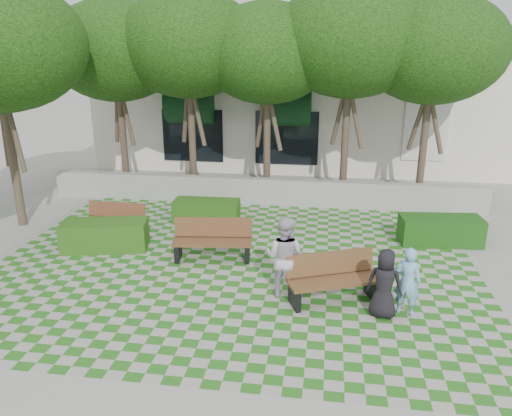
% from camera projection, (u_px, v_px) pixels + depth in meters
% --- Properties ---
extents(ground, '(90.00, 90.00, 0.00)m').
position_uv_depth(ground, '(225.00, 284.00, 11.60)').
color(ground, gray).
rests_on(ground, ground).
extents(lawn, '(12.00, 12.00, 0.00)m').
position_uv_depth(lawn, '(233.00, 266.00, 12.54)').
color(lawn, '#2B721E').
rests_on(lawn, ground).
extents(retaining_wall, '(15.00, 0.36, 0.90)m').
position_uv_depth(retaining_wall, '(262.00, 191.00, 17.28)').
color(retaining_wall, '#9E9B93').
rests_on(retaining_wall, ground).
extents(bench_east, '(2.11, 1.39, 1.05)m').
position_uv_depth(bench_east, '(333.00, 279.00, 10.73)').
color(bench_east, brown).
rests_on(bench_east, ground).
extents(bench_mid, '(2.08, 0.91, 1.06)m').
position_uv_depth(bench_mid, '(213.00, 240.00, 12.81)').
color(bench_mid, brown).
rests_on(bench_mid, ground).
extents(bench_west, '(1.76, 0.63, 0.92)m').
position_uv_depth(bench_west, '(115.00, 220.00, 14.51)').
color(bench_west, brown).
rests_on(bench_west, ground).
extents(hedge_east, '(2.27, 1.09, 0.77)m').
position_uv_depth(hedge_east, '(440.00, 230.00, 13.85)').
color(hedge_east, '#174512').
rests_on(hedge_east, ground).
extents(hedge_midleft, '(2.04, 0.86, 0.71)m').
position_uv_depth(hedge_midleft, '(207.00, 211.00, 15.53)').
color(hedge_midleft, '#224F15').
rests_on(hedge_midleft, ground).
extents(hedge_west, '(2.38, 1.35, 0.78)m').
position_uv_depth(hedge_west, '(105.00, 235.00, 13.47)').
color(hedge_west, '#245015').
rests_on(hedge_west, ground).
extents(person_blue, '(0.62, 0.50, 1.48)m').
position_uv_depth(person_blue, '(407.00, 282.00, 10.10)').
color(person_blue, '#7EBAE6').
rests_on(person_blue, ground).
extents(person_dark, '(0.82, 0.65, 1.47)m').
position_uv_depth(person_dark, '(384.00, 284.00, 10.03)').
color(person_dark, black).
rests_on(person_dark, ground).
extents(person_white, '(1.05, 0.92, 1.84)m').
position_uv_depth(person_white, '(284.00, 257.00, 10.82)').
color(person_white, silver).
rests_on(person_white, ground).
extents(tree_row, '(17.70, 13.40, 7.41)m').
position_uv_depth(tree_row, '(203.00, 48.00, 15.82)').
color(tree_row, '#47382B').
rests_on(tree_row, ground).
extents(building, '(18.00, 8.92, 5.15)m').
position_uv_depth(building, '(303.00, 105.00, 23.90)').
color(building, white).
rests_on(building, ground).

